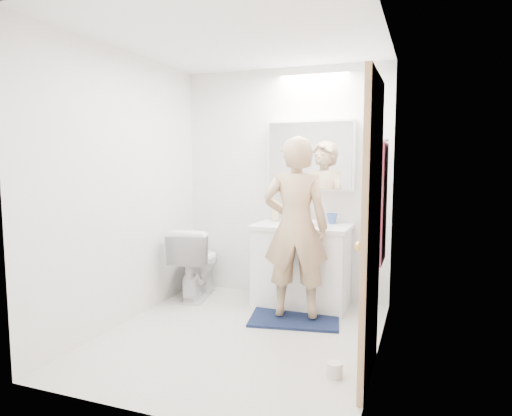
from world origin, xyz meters
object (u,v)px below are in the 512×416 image
at_px(medicine_cabinet, 311,156).
at_px(soap_bottle_a, 275,210).
at_px(person, 296,227).
at_px(toilet_paper_roll, 335,370).
at_px(soap_bottle_b, 292,214).
at_px(toothbrush_cup, 332,219).
at_px(toilet, 196,262).
at_px(vanity_cabinet, 302,267).

height_order(medicine_cabinet, soap_bottle_a, medicine_cabinet).
relative_size(person, soap_bottle_a, 6.94).
distance_m(medicine_cabinet, toilet_paper_roll, 2.23).
xyz_separation_m(medicine_cabinet, soap_bottle_b, (-0.19, -0.03, -0.60)).
relative_size(person, toilet_paper_roll, 14.69).
distance_m(medicine_cabinet, toothbrush_cup, 0.67).
bearing_deg(toilet, soap_bottle_a, -171.37).
bearing_deg(toothbrush_cup, soap_bottle_b, 177.29).
relative_size(soap_bottle_a, toothbrush_cup, 2.11).
height_order(soap_bottle_a, toilet_paper_roll, soap_bottle_a).
bearing_deg(toilet_paper_roll, toothbrush_cup, 102.18).
relative_size(medicine_cabinet, person, 0.54).
xyz_separation_m(person, toothbrush_cup, (0.22, 0.58, 0.02)).
bearing_deg(soap_bottle_a, person, -56.53).
bearing_deg(soap_bottle_b, toilet_paper_roll, -64.20).
bearing_deg(soap_bottle_a, toilet, -161.52).
relative_size(vanity_cabinet, person, 0.56).
height_order(vanity_cabinet, soap_bottle_b, soap_bottle_b).
height_order(toothbrush_cup, toilet_paper_roll, toothbrush_cup).
height_order(person, soap_bottle_b, person).
bearing_deg(vanity_cabinet, toilet, -174.15).
relative_size(toilet, toothbrush_cup, 6.82).
xyz_separation_m(medicine_cabinet, toilet, (-1.15, -0.33, -1.12)).
xyz_separation_m(vanity_cabinet, toilet_paper_roll, (0.60, -1.38, -0.34)).
relative_size(toilet, soap_bottle_a, 3.23).
bearing_deg(medicine_cabinet, soap_bottle_b, -170.92).
relative_size(soap_bottle_b, toilet_paper_roll, 1.41).
bearing_deg(soap_bottle_b, soap_bottle_a, -170.07).
xyz_separation_m(medicine_cabinet, soap_bottle_a, (-0.36, -0.06, -0.56)).
relative_size(toilet, person, 0.47).
bearing_deg(toilet, vanity_cabinet, 176.00).
xyz_separation_m(vanity_cabinet, medicine_cabinet, (0.03, 0.21, 1.11)).
xyz_separation_m(toilet, person, (1.17, -0.31, 0.48)).
bearing_deg(toothbrush_cup, medicine_cabinet, 167.99).
distance_m(medicine_cabinet, person, 0.90).
xyz_separation_m(soap_bottle_b, toothbrush_cup, (0.42, -0.02, -0.03)).
distance_m(soap_bottle_b, toothbrush_cup, 0.42).
xyz_separation_m(toilet, soap_bottle_b, (0.96, 0.30, 0.52)).
xyz_separation_m(toothbrush_cup, toilet_paper_roll, (0.33, -1.54, -0.82)).
bearing_deg(toilet, toilet_paper_roll, 133.74).
distance_m(vanity_cabinet, person, 0.63).
bearing_deg(toilet_paper_roll, vanity_cabinet, 113.37).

